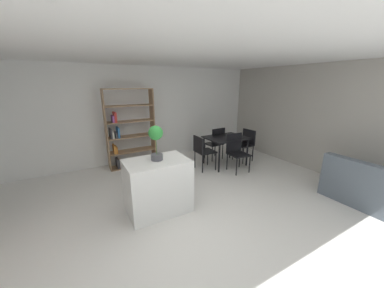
# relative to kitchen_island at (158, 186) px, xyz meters

# --- Properties ---
(ground_plane) EXTENTS (10.26, 10.26, 0.00)m
(ground_plane) POSITION_rel_kitchen_island_xyz_m (0.36, -0.33, -0.46)
(ground_plane) COLOR silver
(ceiling_slab) EXTENTS (7.45, 6.04, 0.06)m
(ceiling_slab) POSITION_rel_kitchen_island_xyz_m (0.36, -0.33, 2.16)
(ceiling_slab) COLOR white
(ceiling_slab) RESTS_ON ground_plane
(back_partition) EXTENTS (7.45, 0.06, 2.59)m
(back_partition) POSITION_rel_kitchen_island_xyz_m (0.36, 2.67, 0.83)
(back_partition) COLOR white
(back_partition) RESTS_ON ground_plane
(right_partition_gray) EXTENTS (0.06, 6.04, 2.59)m
(right_partition_gray) POSITION_rel_kitchen_island_xyz_m (4.05, -0.33, 0.83)
(right_partition_gray) COLOR #B2ADA3
(right_partition_gray) RESTS_ON ground_plane
(kitchen_island) EXTENTS (1.03, 0.69, 0.92)m
(kitchen_island) POSITION_rel_kitchen_island_xyz_m (0.00, 0.00, 0.00)
(kitchen_island) COLOR white
(kitchen_island) RESTS_ON ground_plane
(potted_plant_on_island) EXTENTS (0.23, 0.23, 0.57)m
(potted_plant_on_island) POSITION_rel_kitchen_island_xyz_m (0.02, 0.03, 0.82)
(potted_plant_on_island) COLOR #4C4C51
(potted_plant_on_island) RESTS_ON kitchen_island
(open_bookshelf) EXTENTS (1.21, 0.36, 2.02)m
(open_bookshelf) POSITION_rel_kitchen_island_xyz_m (0.06, 2.31, 0.50)
(open_bookshelf) COLOR #997551
(open_bookshelf) RESTS_ON ground_plane
(dining_table) EXTENTS (1.04, 0.82, 0.77)m
(dining_table) POSITION_rel_kitchen_island_xyz_m (2.34, 1.15, 0.22)
(dining_table) COLOR black
(dining_table) RESTS_ON ground_plane
(dining_chair_window_side) EXTENTS (0.47, 0.49, 0.88)m
(dining_chair_window_side) POSITION_rel_kitchen_island_xyz_m (3.07, 1.16, 0.08)
(dining_chair_window_side) COLOR black
(dining_chair_window_side) RESTS_ON ground_plane
(dining_chair_far) EXTENTS (0.48, 0.44, 0.94)m
(dining_chair_far) POSITION_rel_kitchen_island_xyz_m (2.35, 1.59, 0.10)
(dining_chair_far) COLOR black
(dining_chair_far) RESTS_ON ground_plane
(dining_chair_island_side) EXTENTS (0.46, 0.46, 0.88)m
(dining_chair_island_side) POSITION_rel_kitchen_island_xyz_m (1.61, 1.16, 0.08)
(dining_chair_island_side) COLOR black
(dining_chair_island_side) RESTS_ON ground_plane
(dining_chair_near) EXTENTS (0.48, 0.49, 0.93)m
(dining_chair_near) POSITION_rel_kitchen_island_xyz_m (2.35, 0.73, 0.09)
(dining_chair_near) COLOR black
(dining_chair_near) RESTS_ON ground_plane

